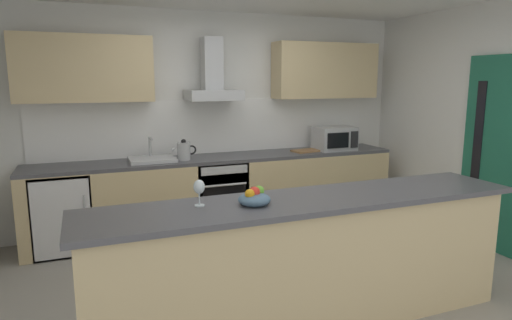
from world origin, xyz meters
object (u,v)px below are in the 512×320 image
(wine_glass, at_px, (199,188))
(sink, at_px, (152,159))
(kettle, at_px, (184,151))
(chopping_board, at_px, (306,151))
(microwave, at_px, (334,138))
(fruit_bowl, at_px, (254,198))
(oven, at_px, (218,193))
(refrigerator, at_px, (63,212))
(range_hood, at_px, (213,81))

(wine_glass, bearing_deg, sink, 89.72)
(kettle, bearing_deg, sink, 172.75)
(kettle, xyz_separation_m, chopping_board, (1.56, 0.01, -0.09))
(microwave, height_order, wine_glass, microwave)
(microwave, xyz_separation_m, fruit_bowl, (-1.98, -2.22, -0.03))
(oven, bearing_deg, wine_glass, -109.57)
(microwave, height_order, sink, microwave)
(microwave, relative_size, wine_glass, 2.81)
(oven, distance_m, fruit_bowl, 2.35)
(refrigerator, xyz_separation_m, fruit_bowl, (1.29, -2.24, 0.59))
(microwave, distance_m, chopping_board, 0.43)
(microwave, distance_m, kettle, 1.97)
(sink, distance_m, range_hood, 1.15)
(microwave, xyz_separation_m, kettle, (-1.97, -0.01, -0.04))
(sink, height_order, kettle, sink)
(kettle, bearing_deg, range_hood, 22.25)
(refrigerator, distance_m, chopping_board, 2.91)
(refrigerator, xyz_separation_m, sink, (0.95, 0.01, 0.50))
(range_hood, relative_size, chopping_board, 2.12)
(oven, xyz_separation_m, microwave, (1.57, -0.03, 0.59))
(oven, bearing_deg, kettle, -175.17)
(oven, xyz_separation_m, fruit_bowl, (-0.41, -2.25, 0.56))
(microwave, relative_size, fruit_bowl, 2.27)
(range_hood, bearing_deg, chopping_board, -7.49)
(sink, distance_m, kettle, 0.36)
(fruit_bowl, bearing_deg, oven, 79.66)
(microwave, bearing_deg, refrigerator, 179.56)
(refrigerator, xyz_separation_m, range_hood, (1.70, 0.13, 1.36))
(range_hood, xyz_separation_m, chopping_board, (1.16, -0.15, -0.88))
(fruit_bowl, bearing_deg, sink, 98.58)
(sink, bearing_deg, wine_glass, -90.28)
(wine_glass, bearing_deg, chopping_board, 47.69)
(fruit_bowl, bearing_deg, kettle, 89.72)
(refrigerator, bearing_deg, range_hood, 4.44)
(range_hood, bearing_deg, refrigerator, -175.56)
(microwave, bearing_deg, fruit_bowl, -131.79)
(refrigerator, distance_m, microwave, 3.33)
(kettle, bearing_deg, wine_glass, -99.75)
(wine_glass, height_order, chopping_board, wine_glass)
(refrigerator, xyz_separation_m, microwave, (3.28, -0.03, 0.62))
(wine_glass, xyz_separation_m, chopping_board, (1.93, 2.12, -0.18))
(refrigerator, distance_m, kettle, 1.43)
(wine_glass, xyz_separation_m, fruit_bowl, (0.35, -0.11, -0.08))
(oven, height_order, chopping_board, chopping_board)
(microwave, height_order, fruit_bowl, microwave)
(kettle, bearing_deg, fruit_bowl, -90.28)
(microwave, distance_m, range_hood, 1.74)
(range_hood, xyz_separation_m, wine_glass, (-0.76, -2.27, -0.69))
(sink, xyz_separation_m, chopping_board, (1.91, -0.03, -0.02))
(oven, distance_m, chopping_board, 1.25)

